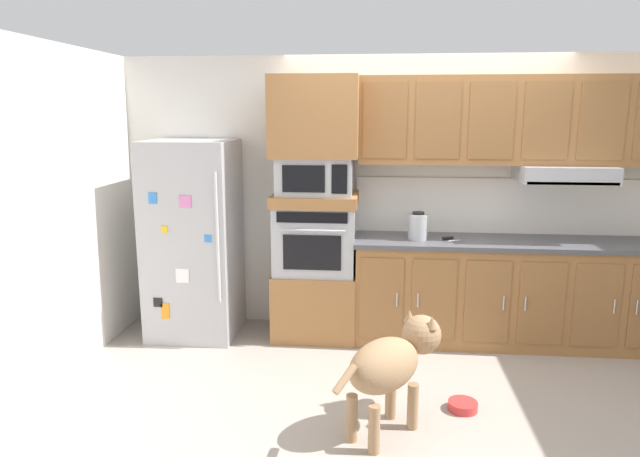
# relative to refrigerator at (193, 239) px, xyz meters

# --- Properties ---
(ground_plane) EXTENTS (9.60, 9.60, 0.00)m
(ground_plane) POSITION_rel_refrigerator_xyz_m (2.04, -0.68, -0.88)
(ground_plane) COLOR #9E9389
(back_kitchen_wall) EXTENTS (6.20, 0.12, 2.50)m
(back_kitchen_wall) POSITION_rel_refrigerator_xyz_m (2.04, 0.43, 0.37)
(back_kitchen_wall) COLOR silver
(back_kitchen_wall) RESTS_ON ground
(side_panel_left) EXTENTS (0.12, 7.10, 2.50)m
(side_panel_left) POSITION_rel_refrigerator_xyz_m (-0.76, -0.68, 0.37)
(side_panel_left) COLOR silver
(side_panel_left) RESTS_ON ground
(refrigerator) EXTENTS (0.76, 0.73, 1.76)m
(refrigerator) POSITION_rel_refrigerator_xyz_m (0.00, 0.00, 0.00)
(refrigerator) COLOR #ADADB2
(refrigerator) RESTS_ON ground
(oven_base_cabinet) EXTENTS (0.74, 0.62, 0.60)m
(oven_base_cabinet) POSITION_rel_refrigerator_xyz_m (1.10, 0.07, -0.58)
(oven_base_cabinet) COLOR #996638
(oven_base_cabinet) RESTS_ON ground
(built_in_oven) EXTENTS (0.70, 0.62, 0.60)m
(built_in_oven) POSITION_rel_refrigerator_xyz_m (1.10, 0.07, 0.02)
(built_in_oven) COLOR #A8AAAF
(built_in_oven) RESTS_ON oven_base_cabinet
(appliance_mid_shelf) EXTENTS (0.74, 0.62, 0.10)m
(appliance_mid_shelf) POSITION_rel_refrigerator_xyz_m (1.10, 0.07, 0.37)
(appliance_mid_shelf) COLOR #996638
(appliance_mid_shelf) RESTS_ON built_in_oven
(microwave) EXTENTS (0.64, 0.54, 0.32)m
(microwave) POSITION_rel_refrigerator_xyz_m (1.10, 0.07, 0.58)
(microwave) COLOR #A8AAAF
(microwave) RESTS_ON appliance_mid_shelf
(appliance_upper_cabinet) EXTENTS (0.74, 0.62, 0.68)m
(appliance_upper_cabinet) POSITION_rel_refrigerator_xyz_m (1.10, 0.07, 1.08)
(appliance_upper_cabinet) COLOR #996638
(appliance_upper_cabinet) RESTS_ON microwave
(lower_cabinet_run) EXTENTS (3.05, 0.63, 0.88)m
(lower_cabinet_run) POSITION_rel_refrigerator_xyz_m (2.99, 0.07, -0.44)
(lower_cabinet_run) COLOR #996638
(lower_cabinet_run) RESTS_ON ground
(countertop_slab) EXTENTS (3.09, 0.64, 0.04)m
(countertop_slab) POSITION_rel_refrigerator_xyz_m (2.99, 0.07, 0.02)
(countertop_slab) COLOR #4C4C51
(countertop_slab) RESTS_ON lower_cabinet_run
(backsplash_panel) EXTENTS (3.09, 0.02, 0.50)m
(backsplash_panel) POSITION_rel_refrigerator_xyz_m (2.99, 0.36, 0.29)
(backsplash_panel) COLOR silver
(backsplash_panel) RESTS_ON countertop_slab
(upper_cabinet_with_hood) EXTENTS (3.05, 0.48, 0.88)m
(upper_cabinet_with_hood) POSITION_rel_refrigerator_xyz_m (3.01, 0.19, 1.02)
(upper_cabinet_with_hood) COLOR #996638
(upper_cabinet_with_hood) RESTS_ON backsplash_panel
(screwdriver) EXTENTS (0.15, 0.16, 0.03)m
(screwdriver) POSITION_rel_refrigerator_xyz_m (2.25, 0.03, 0.05)
(screwdriver) COLOR black
(screwdriver) RESTS_ON countertop_slab
(electric_kettle) EXTENTS (0.17, 0.17, 0.24)m
(electric_kettle) POSITION_rel_refrigerator_xyz_m (1.99, 0.02, 0.15)
(electric_kettle) COLOR #A8AAAF
(electric_kettle) RESTS_ON countertop_slab
(dog) EXTENTS (0.72, 0.85, 0.71)m
(dog) POSITION_rel_refrigerator_xyz_m (1.75, -1.48, -0.41)
(dog) COLOR #997551
(dog) RESTS_ON ground
(dog_food_bowl) EXTENTS (0.20, 0.20, 0.06)m
(dog_food_bowl) POSITION_rel_refrigerator_xyz_m (2.24, -1.19, -0.85)
(dog_food_bowl) COLOR red
(dog_food_bowl) RESTS_ON ground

